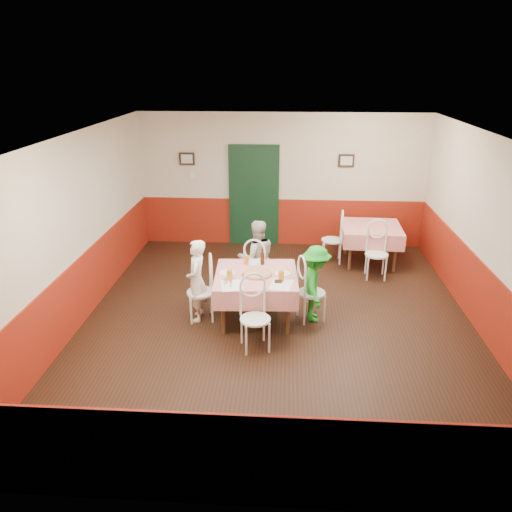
# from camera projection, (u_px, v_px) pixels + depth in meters

# --- Properties ---
(floor) EXTENTS (7.00, 7.00, 0.00)m
(floor) POSITION_uv_depth(u_px,v_px,m) (277.00, 320.00, 7.74)
(floor) COLOR black
(floor) RESTS_ON ground
(ceiling) EXTENTS (7.00, 7.00, 0.00)m
(ceiling) POSITION_uv_depth(u_px,v_px,m) (281.00, 136.00, 6.72)
(ceiling) COLOR white
(ceiling) RESTS_ON back_wall
(back_wall) EXTENTS (6.00, 0.10, 2.80)m
(back_wall) POSITION_uv_depth(u_px,v_px,m) (282.00, 181.00, 10.49)
(back_wall) COLOR beige
(back_wall) RESTS_ON ground
(front_wall) EXTENTS (6.00, 0.10, 2.80)m
(front_wall) POSITION_uv_depth(u_px,v_px,m) (270.00, 376.00, 3.98)
(front_wall) COLOR beige
(front_wall) RESTS_ON ground
(left_wall) EXTENTS (0.10, 7.00, 2.80)m
(left_wall) POSITION_uv_depth(u_px,v_px,m) (77.00, 230.00, 7.41)
(left_wall) COLOR beige
(left_wall) RESTS_ON ground
(right_wall) EXTENTS (0.10, 7.00, 2.80)m
(right_wall) POSITION_uv_depth(u_px,v_px,m) (491.00, 239.00, 7.06)
(right_wall) COLOR beige
(right_wall) RESTS_ON ground
(wainscot_back) EXTENTS (6.00, 0.03, 1.00)m
(wainscot_back) POSITION_uv_depth(u_px,v_px,m) (282.00, 222.00, 10.80)
(wainscot_back) COLOR maroon
(wainscot_back) RESTS_ON ground
(wainscot_front) EXTENTS (6.00, 0.03, 1.00)m
(wainscot_front) POSITION_uv_depth(u_px,v_px,m) (269.00, 463.00, 4.32)
(wainscot_front) COLOR maroon
(wainscot_front) RESTS_ON ground
(wainscot_left) EXTENTS (0.03, 7.00, 1.00)m
(wainscot_left) POSITION_uv_depth(u_px,v_px,m) (86.00, 285.00, 7.74)
(wainscot_left) COLOR maroon
(wainscot_left) RESTS_ON ground
(wainscot_right) EXTENTS (0.03, 7.00, 1.00)m
(wainscot_right) POSITION_uv_depth(u_px,v_px,m) (479.00, 296.00, 7.38)
(wainscot_right) COLOR maroon
(wainscot_right) RESTS_ON ground
(door) EXTENTS (0.96, 0.06, 2.10)m
(door) POSITION_uv_depth(u_px,v_px,m) (254.00, 197.00, 10.60)
(door) COLOR black
(door) RESTS_ON ground
(picture_left) EXTENTS (0.32, 0.03, 0.26)m
(picture_left) POSITION_uv_depth(u_px,v_px,m) (187.00, 159.00, 10.39)
(picture_left) COLOR black
(picture_left) RESTS_ON back_wall
(picture_right) EXTENTS (0.32, 0.03, 0.26)m
(picture_right) POSITION_uv_depth(u_px,v_px,m) (346.00, 161.00, 10.20)
(picture_right) COLOR black
(picture_right) RESTS_ON back_wall
(thermostat) EXTENTS (0.10, 0.03, 0.10)m
(thermostat) POSITION_uv_depth(u_px,v_px,m) (192.00, 175.00, 10.52)
(thermostat) COLOR white
(thermostat) RESTS_ON back_wall
(main_table) EXTENTS (1.28, 1.28, 0.77)m
(main_table) POSITION_uv_depth(u_px,v_px,m) (256.00, 297.00, 7.65)
(main_table) COLOR red
(main_table) RESTS_ON ground
(second_table) EXTENTS (1.16, 1.16, 0.77)m
(second_table) POSITION_uv_depth(u_px,v_px,m) (370.00, 244.00, 9.83)
(second_table) COLOR red
(second_table) RESTS_ON ground
(chair_left) EXTENTS (0.50, 0.50, 0.90)m
(chair_left) POSITION_uv_depth(u_px,v_px,m) (201.00, 292.00, 7.63)
(chair_left) COLOR white
(chair_left) RESTS_ON ground
(chair_right) EXTENTS (0.53, 0.53, 0.90)m
(chair_right) POSITION_uv_depth(u_px,v_px,m) (312.00, 293.00, 7.61)
(chair_right) COLOR white
(chair_right) RESTS_ON ground
(chair_far) EXTENTS (0.48, 0.48, 0.90)m
(chair_far) POSITION_uv_depth(u_px,v_px,m) (257.00, 271.00, 8.41)
(chair_far) COLOR white
(chair_far) RESTS_ON ground
(chair_near) EXTENTS (0.52, 0.52, 0.90)m
(chair_near) POSITION_uv_depth(u_px,v_px,m) (255.00, 319.00, 6.83)
(chair_near) COLOR white
(chair_near) RESTS_ON ground
(chair_second_a) EXTENTS (0.44, 0.44, 0.90)m
(chair_second_a) POSITION_uv_depth(u_px,v_px,m) (332.00, 240.00, 9.85)
(chair_second_a) COLOR white
(chair_second_a) RESTS_ON ground
(chair_second_b) EXTENTS (0.44, 0.44, 0.90)m
(chair_second_b) POSITION_uv_depth(u_px,v_px,m) (377.00, 255.00, 9.11)
(chair_second_b) COLOR white
(chair_second_b) RESTS_ON ground
(pizza) EXTENTS (0.44, 0.44, 0.03)m
(pizza) POSITION_uv_depth(u_px,v_px,m) (257.00, 274.00, 7.47)
(pizza) COLOR #B74723
(pizza) RESTS_ON main_table
(plate_left) EXTENTS (0.26, 0.26, 0.01)m
(plate_left) POSITION_uv_depth(u_px,v_px,m) (227.00, 273.00, 7.53)
(plate_left) COLOR white
(plate_left) RESTS_ON main_table
(plate_right) EXTENTS (0.26, 0.26, 0.01)m
(plate_right) POSITION_uv_depth(u_px,v_px,m) (283.00, 273.00, 7.51)
(plate_right) COLOR white
(plate_right) RESTS_ON main_table
(plate_far) EXTENTS (0.26, 0.26, 0.01)m
(plate_far) POSITION_uv_depth(u_px,v_px,m) (255.00, 263.00, 7.91)
(plate_far) COLOR white
(plate_far) RESTS_ON main_table
(glass_a) EXTENTS (0.09, 0.09, 0.15)m
(glass_a) POSITION_uv_depth(u_px,v_px,m) (230.00, 275.00, 7.27)
(glass_a) COLOR #BF7219
(glass_a) RESTS_ON main_table
(glass_b) EXTENTS (0.09, 0.09, 0.15)m
(glass_b) POSITION_uv_depth(u_px,v_px,m) (281.00, 276.00, 7.25)
(glass_b) COLOR #BF7219
(glass_b) RESTS_ON main_table
(glass_c) EXTENTS (0.08, 0.08, 0.13)m
(glass_c) POSITION_uv_depth(u_px,v_px,m) (247.00, 260.00, 7.85)
(glass_c) COLOR #BF7219
(glass_c) RESTS_ON main_table
(beer_bottle) EXTENTS (0.07, 0.07, 0.23)m
(beer_bottle) POSITION_uv_depth(u_px,v_px,m) (262.00, 257.00, 7.82)
(beer_bottle) COLOR #381C0A
(beer_bottle) RESTS_ON main_table
(shaker_a) EXTENTS (0.04, 0.04, 0.09)m
(shaker_a) POSITION_uv_depth(u_px,v_px,m) (225.00, 282.00, 7.13)
(shaker_a) COLOR silver
(shaker_a) RESTS_ON main_table
(shaker_b) EXTENTS (0.04, 0.04, 0.09)m
(shaker_b) POSITION_uv_depth(u_px,v_px,m) (231.00, 284.00, 7.05)
(shaker_b) COLOR silver
(shaker_b) RESTS_ON main_table
(shaker_c) EXTENTS (0.04, 0.04, 0.09)m
(shaker_c) POSITION_uv_depth(u_px,v_px,m) (226.00, 281.00, 7.16)
(shaker_c) COLOR #B23319
(shaker_c) RESTS_ON main_table
(menu_left) EXTENTS (0.37, 0.45, 0.00)m
(menu_left) POSITION_uv_depth(u_px,v_px,m) (232.00, 285.00, 7.12)
(menu_left) COLOR white
(menu_left) RESTS_ON main_table
(menu_right) EXTENTS (0.36, 0.44, 0.00)m
(menu_right) POSITION_uv_depth(u_px,v_px,m) (281.00, 285.00, 7.14)
(menu_right) COLOR white
(menu_right) RESTS_ON main_table
(wallet) EXTENTS (0.11, 0.10, 0.02)m
(wallet) POSITION_uv_depth(u_px,v_px,m) (278.00, 281.00, 7.22)
(wallet) COLOR black
(wallet) RESTS_ON main_table
(diner_left) EXTENTS (0.32, 0.48, 1.29)m
(diner_left) POSITION_uv_depth(u_px,v_px,m) (197.00, 281.00, 7.56)
(diner_left) COLOR gray
(diner_left) RESTS_ON ground
(diner_far) EXTENTS (0.76, 0.66, 1.32)m
(diner_far) POSITION_uv_depth(u_px,v_px,m) (257.00, 258.00, 8.38)
(diner_far) COLOR gray
(diner_far) RESTS_ON ground
(diner_right) EXTENTS (0.46, 0.78, 1.20)m
(diner_right) POSITION_uv_depth(u_px,v_px,m) (315.00, 284.00, 7.55)
(diner_right) COLOR gray
(diner_right) RESTS_ON ground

